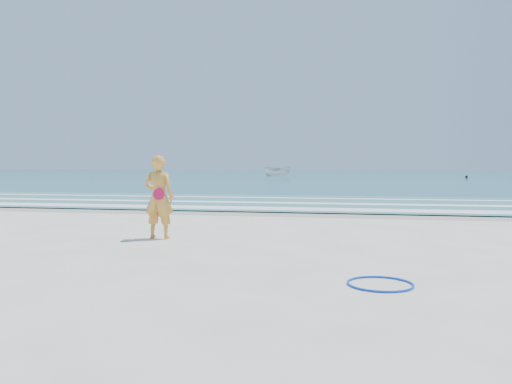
# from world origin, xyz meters

# --- Properties ---
(ground) EXTENTS (400.00, 400.00, 0.00)m
(ground) POSITION_xyz_m (0.00, 0.00, 0.00)
(ground) COLOR silver
(ground) RESTS_ON ground
(wet_sand) EXTENTS (400.00, 2.40, 0.00)m
(wet_sand) POSITION_xyz_m (0.00, 9.00, 0.00)
(wet_sand) COLOR #B2A893
(wet_sand) RESTS_ON ground
(ocean) EXTENTS (400.00, 190.00, 0.04)m
(ocean) POSITION_xyz_m (0.00, 105.00, 0.02)
(ocean) COLOR #19727F
(ocean) RESTS_ON ground
(shallow) EXTENTS (400.00, 10.00, 0.01)m
(shallow) POSITION_xyz_m (0.00, 14.00, 0.04)
(shallow) COLOR #59B7AD
(shallow) RESTS_ON ocean
(foam_near) EXTENTS (400.00, 1.40, 0.01)m
(foam_near) POSITION_xyz_m (0.00, 10.30, 0.05)
(foam_near) COLOR white
(foam_near) RESTS_ON shallow
(foam_mid) EXTENTS (400.00, 0.90, 0.01)m
(foam_mid) POSITION_xyz_m (0.00, 13.20, 0.05)
(foam_mid) COLOR white
(foam_mid) RESTS_ON shallow
(foam_far) EXTENTS (400.00, 0.60, 0.01)m
(foam_far) POSITION_xyz_m (0.00, 16.50, 0.05)
(foam_far) COLOR white
(foam_far) RESTS_ON shallow
(hoop) EXTENTS (1.14, 1.14, 0.03)m
(hoop) POSITION_xyz_m (3.04, -1.03, 0.02)
(hoop) COLOR #0B3CCD
(hoop) RESTS_ON ground
(boat) EXTENTS (4.36, 2.13, 1.62)m
(boat) POSITION_xyz_m (-9.50, 69.31, 0.85)
(boat) COLOR silver
(boat) RESTS_ON ocean
(buoy) EXTENTS (0.36, 0.36, 0.36)m
(buoy) POSITION_xyz_m (16.82, 61.61, 0.22)
(buoy) COLOR black
(buoy) RESTS_ON ocean
(woman) EXTENTS (0.70, 0.46, 1.89)m
(woman) POSITION_xyz_m (-1.67, 2.52, 0.94)
(woman) COLOR gold
(woman) RESTS_ON ground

